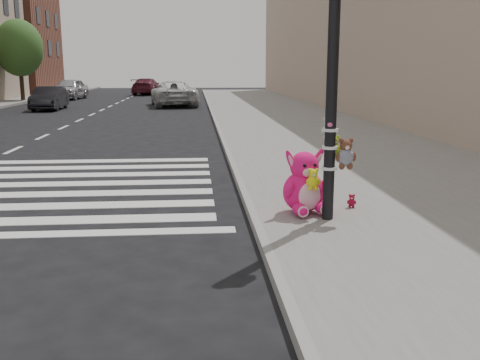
{
  "coord_description": "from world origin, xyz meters",
  "views": [
    {
      "loc": [
        0.7,
        -5.59,
        2.29
      ],
      "look_at": [
        1.31,
        1.75,
        0.75
      ],
      "focal_mm": 40.0,
      "sensor_mm": 36.0,
      "label": 1
    }
  ],
  "objects_px": {
    "pink_bunny": "(305,186)",
    "car_white_near": "(173,94)",
    "signal_pole": "(333,102)",
    "car_dark_far": "(49,98)",
    "red_teddy": "(352,201)"
  },
  "relations": [
    {
      "from": "pink_bunny",
      "to": "red_teddy",
      "type": "bearing_deg",
      "value": 2.98
    },
    {
      "from": "pink_bunny",
      "to": "car_white_near",
      "type": "relative_size",
      "value": 0.18
    },
    {
      "from": "red_teddy",
      "to": "car_dark_far",
      "type": "distance_m",
      "value": 25.31
    },
    {
      "from": "pink_bunny",
      "to": "car_dark_far",
      "type": "relative_size",
      "value": 0.25
    },
    {
      "from": "car_dark_far",
      "to": "car_white_near",
      "type": "bearing_deg",
      "value": 19.77
    },
    {
      "from": "car_white_near",
      "to": "signal_pole",
      "type": "bearing_deg",
      "value": 89.45
    },
    {
      "from": "signal_pole",
      "to": "car_dark_far",
      "type": "height_order",
      "value": "signal_pole"
    },
    {
      "from": "signal_pole",
      "to": "car_white_near",
      "type": "xyz_separation_m",
      "value": [
        -3.24,
        26.23,
        -1.07
      ]
    },
    {
      "from": "signal_pole",
      "to": "car_dark_far",
      "type": "bearing_deg",
      "value": 113.09
    },
    {
      "from": "signal_pole",
      "to": "car_dark_far",
      "type": "distance_m",
      "value": 25.67
    },
    {
      "from": "pink_bunny",
      "to": "car_white_near",
      "type": "height_order",
      "value": "car_white_near"
    },
    {
      "from": "signal_pole",
      "to": "pink_bunny",
      "type": "bearing_deg",
      "value": 129.33
    },
    {
      "from": "pink_bunny",
      "to": "car_white_near",
      "type": "bearing_deg",
      "value": 83.57
    },
    {
      "from": "car_dark_far",
      "to": "car_white_near",
      "type": "height_order",
      "value": "car_white_near"
    },
    {
      "from": "signal_pole",
      "to": "red_teddy",
      "type": "xyz_separation_m",
      "value": [
        0.51,
        0.6,
        -1.58
      ]
    }
  ]
}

